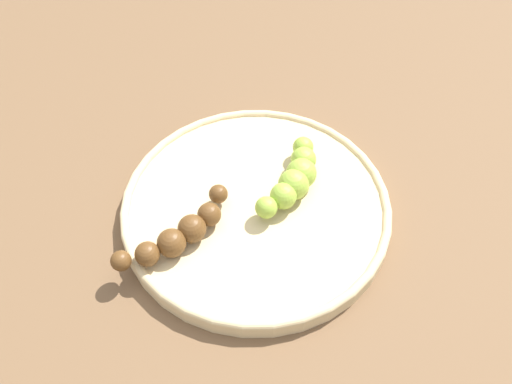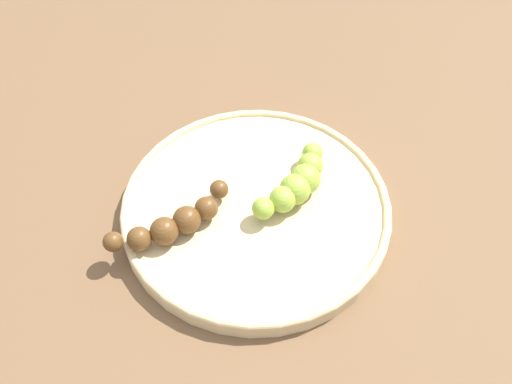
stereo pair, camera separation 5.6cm
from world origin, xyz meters
name	(u,v)px [view 2 (the right image)]	position (x,y,z in m)	size (l,w,h in m)	color
ground_plane	(256,213)	(0.00, 0.00, 0.00)	(2.40, 2.40, 0.00)	brown
fruit_bowl	(256,206)	(0.00, 0.00, 0.01)	(0.30, 0.30, 0.02)	#D1B784
banana_overripe	(173,222)	(0.09, 0.01, 0.03)	(0.14, 0.06, 0.03)	#593819
banana_green	(297,182)	(-0.05, 0.00, 0.04)	(0.10, 0.08, 0.03)	#8CAD38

